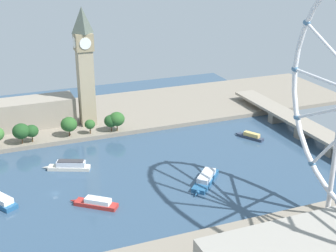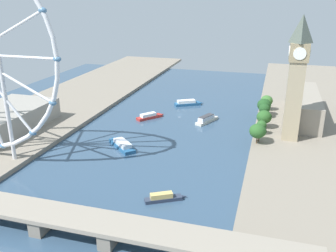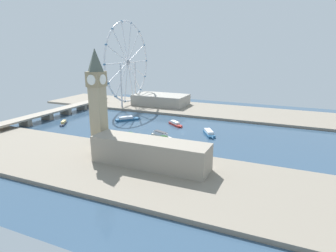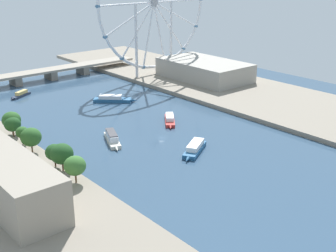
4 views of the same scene
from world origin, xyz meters
The scene contains 13 objects.
ground_plane centered at (0.00, 0.00, 0.00)m, with size 390.49×390.49×0.00m, color #334C66.
riverbank_left centered at (-110.24, 0.00, 1.50)m, with size 90.00×520.00×3.00m, color gray.
riverbank_right centered at (110.24, 0.00, 1.50)m, with size 90.00×520.00×3.00m, color gray.
clock_tower centered at (-90.01, 39.83, 46.75)m, with size 13.09×13.09×84.07m.
parliament_block centered at (-101.34, -12.65, 12.99)m, with size 22.00×88.96×19.98m, color gray.
tree_row_embankment centered at (-70.30, 17.05, 11.43)m, with size 13.92×90.44×14.01m.
riverside_hall centered at (114.48, 79.81, 10.75)m, with size 45.60×79.17×15.50m, color gray.
river_bridge centered at (0.00, 176.14, 7.02)m, with size 202.49×16.83×9.34m.
tour_boat_0 centered at (19.34, 81.35, 2.09)m, with size 27.43×26.19×5.08m.
tour_boat_1 centered at (21.54, 17.50, 1.92)m, with size 19.68×23.32×4.73m.
tour_boat_2 centered at (-0.13, -28.96, 2.19)m, with size 26.63×18.30×5.14m.
tour_boat_3 centered at (-26.45, 13.20, 2.45)m, with size 15.34×28.30×5.84m.
tour_boat_4 centered at (-28.06, 138.92, 1.79)m, with size 20.90×13.69×4.43m.
Camera 2 is at (-76.37, 295.15, 99.59)m, focal length 39.52 mm.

